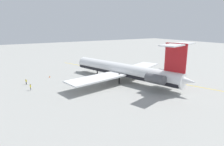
# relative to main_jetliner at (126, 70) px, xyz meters

# --- Properties ---
(ground) EXTENTS (295.80, 295.80, 0.00)m
(ground) POSITION_rel_main_jetliner_xyz_m (6.58, -12.30, -3.42)
(ground) COLOR #9E9E99
(main_jetliner) EXTENTS (42.26, 37.87, 12.53)m
(main_jetliner) POSITION_rel_main_jetliner_xyz_m (0.00, 0.00, 0.00)
(main_jetliner) COLOR white
(main_jetliner) RESTS_ON ground
(ground_crew_near_nose) EXTENTS (0.35, 0.29, 1.69)m
(ground_crew_near_nose) POSITION_rel_main_jetliner_xyz_m (12.55, 26.52, -2.35)
(ground_crew_near_nose) COLOR black
(ground_crew_near_nose) RESTS_ON ground
(ground_crew_near_tail) EXTENTS (0.40, 0.27, 1.71)m
(ground_crew_near_tail) POSITION_rel_main_jetliner_xyz_m (6.36, 26.38, -2.33)
(ground_crew_near_tail) COLOR black
(ground_crew_near_tail) RESTS_ON ground
(safety_cone_nose) EXTENTS (0.40, 0.40, 0.55)m
(safety_cone_nose) POSITION_rel_main_jetliner_xyz_m (17.13, 18.72, -3.14)
(safety_cone_nose) COLOR #EA590F
(safety_cone_nose) RESTS_ON ground
(taxiway_centreline) EXTENTS (78.73, 28.56, 0.01)m
(taxiway_centreline) POSITION_rel_main_jetliner_xyz_m (1.16, -8.08, -3.41)
(taxiway_centreline) COLOR gold
(taxiway_centreline) RESTS_ON ground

